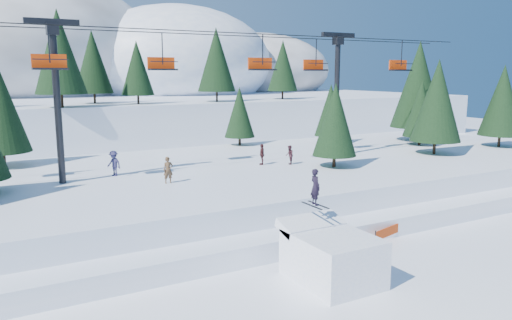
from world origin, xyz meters
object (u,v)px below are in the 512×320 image
banner_far (413,221)px  chairlift (215,76)px  banner_near (389,232)px  jump_kicker (331,255)px

banner_far → chairlift: bearing=120.9°
banner_near → banner_far: size_ratio=0.98×
banner_near → banner_far: (2.68, 0.76, 0.00)m
jump_kicker → banner_far: bearing=21.9°
chairlift → banner_near: size_ratio=16.62×
banner_near → banner_far: 2.79m
chairlift → banner_far: chairlift is taller
chairlift → banner_near: (4.81, -13.28, -8.78)m
jump_kicker → chairlift: bearing=84.5°
chairlift → banner_far: size_ratio=16.32×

